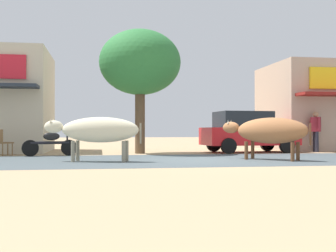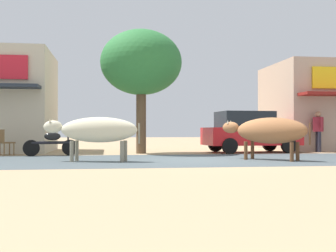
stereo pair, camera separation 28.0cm
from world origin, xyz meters
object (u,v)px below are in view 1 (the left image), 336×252
(cow_near_brown, at_px, (98,130))
(cafe_chair_near_tree, at_px, (3,141))
(roadside_tree, at_px, (140,63))
(parked_motorcycle, at_px, (51,143))
(cow_far_dark, at_px, (270,131))
(parked_hatchback_car, at_px, (247,132))
(pedestrian_by_shop, at_px, (316,128))

(cow_near_brown, height_order, cafe_chair_near_tree, cow_near_brown)
(roadside_tree, xyz_separation_m, parked_motorcycle, (-3.20, -1.14, -3.02))
(roadside_tree, height_order, cow_far_dark, roadside_tree)
(cafe_chair_near_tree, bearing_deg, cow_far_dark, -22.84)
(roadside_tree, distance_m, parked_motorcycle, 4.54)
(roadside_tree, distance_m, cow_near_brown, 5.10)
(parked_motorcycle, height_order, cow_near_brown, cow_near_brown)
(parked_motorcycle, bearing_deg, cow_far_dark, -24.47)
(parked_hatchback_car, xyz_separation_m, pedestrian_by_shop, (2.84, -0.23, 0.13))
(roadside_tree, height_order, pedestrian_by_shop, roadside_tree)
(roadside_tree, distance_m, pedestrian_by_shop, 7.61)
(parked_motorcycle, bearing_deg, parked_hatchback_car, 9.49)
(roadside_tree, height_order, parked_hatchback_car, roadside_tree)
(parked_hatchback_car, bearing_deg, parked_motorcycle, -170.51)
(roadside_tree, bearing_deg, cow_far_dark, -50.00)
(roadside_tree, distance_m, parked_hatchback_car, 5.08)
(roadside_tree, height_order, cafe_chair_near_tree, roadside_tree)
(roadside_tree, bearing_deg, parked_motorcycle, -160.43)
(pedestrian_by_shop, bearing_deg, cow_far_dark, -131.91)
(parked_hatchback_car, bearing_deg, pedestrian_by_shop, -4.62)
(cow_near_brown, distance_m, cafe_chair_near_tree, 4.78)
(parked_hatchback_car, xyz_separation_m, cow_far_dark, (-0.83, -4.32, 0.03))
(cow_near_brown, distance_m, cow_far_dark, 5.11)
(cow_near_brown, bearing_deg, cafe_chair_near_tree, 133.71)
(cow_near_brown, relative_size, pedestrian_by_shop, 1.68)
(roadside_tree, relative_size, cafe_chair_near_tree, 5.18)
(roadside_tree, distance_m, cafe_chair_near_tree, 5.75)
(parked_motorcycle, height_order, cafe_chair_near_tree, parked_motorcycle)
(cafe_chair_near_tree, bearing_deg, cow_near_brown, -46.29)
(cow_far_dark, xyz_separation_m, cafe_chair_near_tree, (-8.40, 3.54, -0.36))
(parked_hatchback_car, height_order, cafe_chair_near_tree, parked_hatchback_car)
(pedestrian_by_shop, bearing_deg, cafe_chair_near_tree, -177.39)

